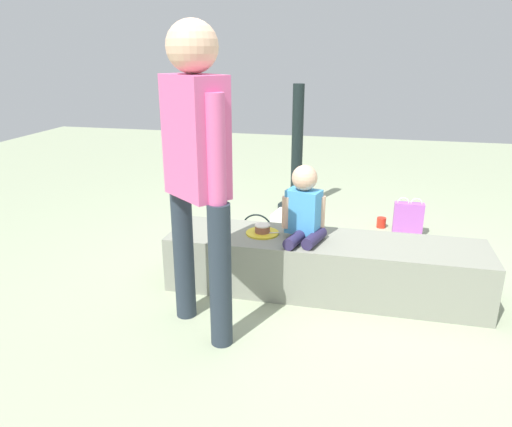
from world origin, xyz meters
TOP-DOWN VIEW (x-y plane):
  - ground_plane at (0.00, 0.00)m, footprint 12.00×12.00m
  - concrete_ledge at (0.00, 0.00)m, footprint 2.05×0.49m
  - child_seated at (-0.14, -0.02)m, footprint 0.29×0.34m
  - adult_standing at (-0.63, -0.61)m, footprint 0.42×0.37m
  - cake_plate at (-0.41, 0.01)m, footprint 0.22×0.22m
  - gift_bag at (0.62, 1.17)m, footprint 0.25×0.09m
  - railing_post at (-0.44, 1.68)m, footprint 0.36×0.36m
  - water_bottle_near_gift at (0.38, 0.51)m, footprint 0.07×0.07m
  - party_cup_red at (0.40, 1.33)m, footprint 0.08×0.08m
  - cake_box_white at (-0.40, 1.19)m, footprint 0.36×0.31m
  - handbag_black_leather at (-0.54, 0.40)m, footprint 0.32×0.12m

SIDE VIEW (x-z plane):
  - ground_plane at x=0.00m, z-range 0.00..0.00m
  - party_cup_red at x=0.40m, z-range 0.00..0.09m
  - cake_box_white at x=-0.40m, z-range 0.00..0.12m
  - water_bottle_near_gift at x=0.38m, z-range -0.01..0.21m
  - handbag_black_leather at x=-0.54m, z-range -0.05..0.31m
  - gift_bag at x=0.62m, z-range -0.02..0.32m
  - concrete_ledge at x=0.00m, z-range 0.00..0.37m
  - cake_plate at x=-0.41m, z-range 0.36..0.42m
  - railing_post at x=-0.44m, z-range -0.14..1.09m
  - child_seated at x=-0.14m, z-range 0.34..0.82m
  - adult_standing at x=-0.63m, z-range 0.17..1.85m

